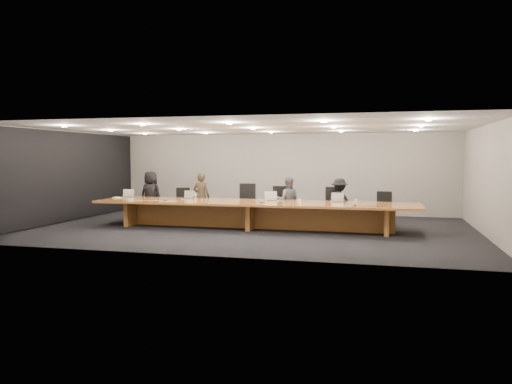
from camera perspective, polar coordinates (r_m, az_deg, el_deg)
ground at (r=13.95m, az=-0.31°, el=-4.18°), size 12.00×12.00×0.00m
back_wall at (r=17.72m, az=3.00°, el=2.11°), size 12.00×0.02×2.80m
left_wall_panel at (r=16.38m, az=-20.84°, el=1.59°), size 0.08×7.84×2.74m
conference_table at (r=13.89m, az=-0.31°, el=-2.06°), size 9.00×1.80×0.75m
chair_far_left at (r=16.36m, az=-12.18°, el=-1.18°), size 0.56×0.56×1.07m
chair_left at (r=15.95m, az=-8.37°, el=-1.32°), size 0.68×0.68×1.04m
chair_mid_left at (r=15.16m, az=-1.26°, el=-1.23°), size 0.65×0.65×1.21m
chair_mid_right at (r=14.92m, az=2.73°, el=-1.44°), size 0.63×0.63×1.14m
chair_right at (r=14.82m, az=8.53°, el=-1.54°), size 0.69×0.69×1.13m
chair_far_right at (r=14.76m, az=14.34°, el=-1.86°), size 0.58×0.58×1.02m
person_a at (r=16.25m, az=-11.94°, el=-0.37°), size 0.81×0.57×1.54m
person_b at (r=15.56m, az=-6.26°, el=-0.55°), size 0.58×0.40×1.51m
person_c at (r=14.84m, az=3.67°, el=-0.97°), size 0.78×0.67×1.41m
person_d at (r=14.73m, az=9.51°, el=-1.12°), size 0.99×0.73×1.37m
laptop_a at (r=15.80m, az=-14.48°, el=-0.14°), size 0.38×0.32×0.26m
laptop_b at (r=14.88m, az=-7.82°, el=-0.31°), size 0.33×0.25×0.25m
laptop_d at (r=14.07m, az=1.80°, el=-0.47°), size 0.43×0.38×0.28m
laptop_e at (r=13.86m, az=9.22°, el=-0.61°), size 0.36×0.27×0.27m
water_bottle at (r=14.40m, az=-6.98°, el=-0.57°), size 0.07×0.07×0.19m
amber_mug at (r=14.63m, az=-7.07°, el=-0.69°), size 0.10×0.10×0.09m
paper_cup_near at (r=13.75m, az=5.04°, el=-0.98°), size 0.09×0.09×0.09m
paper_cup_far at (r=13.64m, az=11.37°, el=-1.07°), size 0.11×0.11×0.10m
notepad at (r=15.73m, az=-15.61°, el=-0.63°), size 0.28×0.26×0.01m
lime_gadget at (r=15.74m, az=-15.66°, el=-0.56°), size 0.18×0.14×0.02m
av_box at (r=14.83m, az=-14.60°, el=-0.85°), size 0.23×0.18×0.03m
mic_left at (r=14.39m, az=-10.29°, el=-0.94°), size 0.12×0.12×0.03m
mic_center at (r=13.42m, az=0.66°, el=-1.22°), size 0.14×0.14×0.03m
mic_right at (r=12.94m, az=11.25°, el=-1.50°), size 0.12×0.12×0.03m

